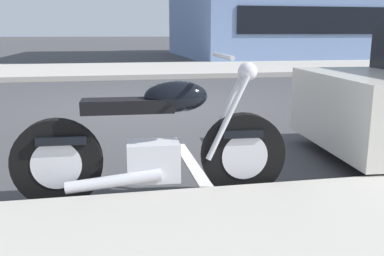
{
  "coord_description": "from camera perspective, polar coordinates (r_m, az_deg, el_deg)",
  "views": [
    {
      "loc": [
        -0.78,
        -7.47,
        1.29
      ],
      "look_at": [
        -0.15,
        -4.24,
        0.54
      ],
      "focal_mm": 39.81,
      "sensor_mm": 36.0,
      "label": 1
    }
  ],
  "objects": [
    {
      "name": "ground_plane",
      "position": [
        7.62,
        -5.02,
        2.92
      ],
      "size": [
        260.0,
        260.0,
        0.0
      ],
      "primitive_type": "plane",
      "color": "#3D3D3F"
    },
    {
      "name": "parking_stall_stripe",
      "position": [
        3.97,
        0.89,
        -6.18
      ],
      "size": [
        0.12,
        2.2,
        0.01
      ],
      "primitive_type": "cube",
      "color": "silver",
      "rests_on": "ground"
    },
    {
      "name": "parked_motorcycle",
      "position": [
        3.27,
        -4.9,
        -2.37
      ],
      "size": [
        2.1,
        0.62,
        1.13
      ],
      "rotation": [
        0.0,
        0.0,
        -0.04
      ],
      "color": "black",
      "rests_on": "ground"
    }
  ]
}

